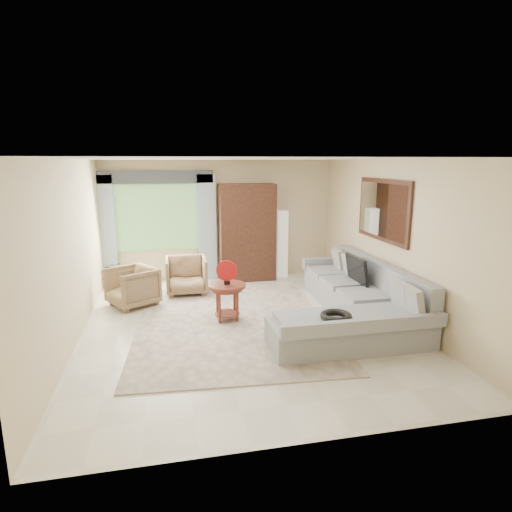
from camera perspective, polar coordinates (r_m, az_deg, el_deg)
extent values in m
plane|color=silver|center=(6.93, -1.44, -9.23)|extent=(6.00, 6.00, 0.00)
cube|color=#C2AD99|center=(7.00, -3.14, -8.92)|extent=(3.28, 4.20, 0.02)
cube|color=gray|center=(7.89, 12.35, -5.23)|extent=(0.90, 2.40, 0.40)
cube|color=gray|center=(6.24, 12.48, -10.05)|extent=(2.30, 0.80, 0.40)
cube|color=gray|center=(7.57, 16.17, -2.64)|extent=(0.20, 3.20, 0.50)
cube|color=gray|center=(8.94, 9.10, -0.93)|extent=(0.90, 0.16, 0.22)
cube|color=gray|center=(5.76, 14.47, -9.01)|extent=(2.30, 0.10, 0.18)
cube|color=black|center=(7.65, 13.30, -1.79)|extent=(0.14, 0.74, 0.48)
torus|color=black|center=(5.86, 10.62, -7.87)|extent=(0.43, 0.43, 0.09)
cylinder|color=#4D2214|center=(6.95, -3.90, -3.96)|extent=(0.62, 0.62, 0.04)
cylinder|color=#4D2214|center=(7.05, -3.86, -6.45)|extent=(0.41, 0.41, 0.56)
cylinder|color=#A71012|center=(6.88, -3.93, -1.96)|extent=(0.33, 0.13, 0.34)
imported|color=olive|center=(8.03, -16.18, -3.97)|extent=(1.06, 1.05, 0.71)
imported|color=#937450|center=(8.55, -9.28, -2.56)|extent=(0.79, 0.81, 0.73)
imported|color=#999999|center=(9.41, -18.85, -2.32)|extent=(0.60, 0.57, 0.53)
cube|color=black|center=(9.33, -1.22, 3.17)|extent=(1.20, 0.55, 2.10)
cube|color=silver|center=(9.62, 3.40, 1.62)|extent=(0.24, 0.24, 1.50)
cube|color=#669E59|center=(9.37, -13.06, 5.05)|extent=(1.80, 0.04, 1.40)
cube|color=#9EB7CC|center=(9.39, -19.41, 3.14)|extent=(0.40, 0.08, 2.30)
cube|color=#9EB7CC|center=(9.35, -6.54, 3.74)|extent=(0.40, 0.08, 2.30)
cube|color=#1E232D|center=(9.23, -13.33, 10.23)|extent=(2.40, 0.12, 0.26)
cube|color=black|center=(7.65, 16.59, 5.88)|extent=(0.04, 1.70, 1.05)
cube|color=white|center=(7.63, 16.42, 5.88)|extent=(0.02, 1.54, 0.90)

